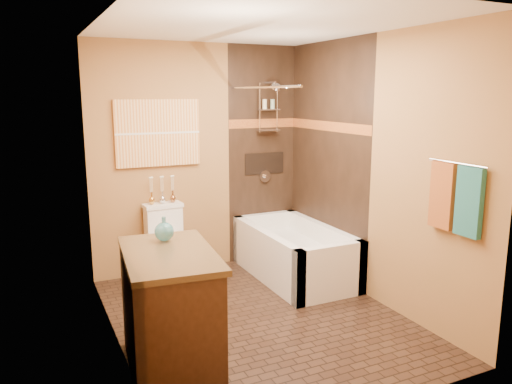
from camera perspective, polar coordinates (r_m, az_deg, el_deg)
floor at (r=4.58m, az=0.16°, el=-14.14°), size 3.00×3.00×0.00m
wall_left at (r=3.85m, az=-16.17°, el=0.09°), size 0.02×3.00×2.50m
wall_right at (r=4.84m, az=13.11°, el=2.46°), size 0.02×3.00×2.50m
wall_back at (r=5.58m, az=-6.51°, el=3.82°), size 2.40×0.02×2.50m
wall_front at (r=2.95m, az=12.86°, el=-3.07°), size 2.40×0.02×2.50m
ceiling at (r=4.17m, az=0.18°, el=18.62°), size 3.00×3.00×0.00m
alcove_tile_back at (r=5.86m, az=0.72°, el=4.25°), size 0.85×0.01×2.50m
alcove_tile_right at (r=5.43m, az=8.10°, el=3.58°), size 0.01×1.50×2.50m
mosaic_band_back at (r=5.82m, az=0.78°, el=7.86°), size 0.85×0.01×0.10m
mosaic_band_right at (r=5.39m, az=8.12°, el=7.47°), size 0.01×1.50×0.10m
alcove_niche at (r=5.88m, az=0.97°, el=3.29°), size 0.50×0.01×0.25m
shower_fixtures at (r=5.74m, az=1.45°, el=8.26°), size 0.24×0.33×1.16m
curtain_rod at (r=4.99m, az=0.61°, el=11.89°), size 0.03×1.55×0.03m
towel_bar at (r=4.01m, az=22.01°, el=3.05°), size 0.02×0.55×0.02m
towel_teal at (r=3.98m, az=23.19°, el=-1.05°), size 0.05×0.22×0.52m
towel_rust at (r=4.15m, az=20.52°, el=-0.38°), size 0.05×0.22×0.52m
sunset_painting at (r=5.39m, az=-11.15°, el=6.63°), size 0.90×0.04×0.70m
vanity_mirror at (r=3.33m, az=-14.80°, el=2.84°), size 0.01×1.00×0.90m
bathtub at (r=5.46m, az=4.37°, el=-7.40°), size 0.80×1.50×0.55m
toilet at (r=5.35m, az=-9.97°, el=-5.85°), size 0.42×0.61×0.80m
vanity at (r=3.68m, az=-9.82°, el=-13.30°), size 0.71×1.06×0.89m
teal_bottle at (r=3.75m, az=-10.46°, el=-4.18°), size 0.15×0.15×0.23m
bud_vases at (r=5.39m, az=-10.68°, el=0.33°), size 0.29×0.06×0.29m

